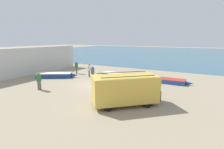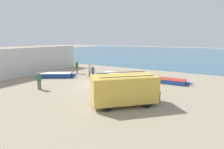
# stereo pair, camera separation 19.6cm
# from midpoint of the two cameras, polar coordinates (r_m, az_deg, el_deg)

# --- Properties ---
(ground_plane) EXTENTS (200.00, 200.00, 0.00)m
(ground_plane) POSITION_cam_midpoint_polar(r_m,az_deg,el_deg) (19.07, -4.95, -3.36)
(ground_plane) COLOR gray
(sea_water) EXTENTS (120.00, 80.00, 0.01)m
(sea_water) POSITION_cam_midpoint_polar(r_m,az_deg,el_deg) (68.16, 20.71, 6.71)
(sea_water) COLOR #33607A
(sea_water) RESTS_ON ground_plane
(harbor_wall) EXTENTS (0.50, 15.50, 3.75)m
(harbor_wall) POSITION_cam_midpoint_polar(r_m,az_deg,el_deg) (27.08, -23.50, 4.20)
(harbor_wall) COLOR silver
(harbor_wall) RESTS_ON ground_plane
(parked_van) EXTENTS (4.96, 4.78, 2.37)m
(parked_van) POSITION_cam_midpoint_polar(r_m,az_deg,el_deg) (13.10, 4.47, -4.71)
(parked_van) COLOR gold
(parked_van) RESTS_ON ground_plane
(fishing_rowboat_0) EXTENTS (4.96, 3.58, 0.60)m
(fishing_rowboat_0) POSITION_cam_midpoint_polar(r_m,az_deg,el_deg) (23.68, -17.55, -0.18)
(fishing_rowboat_0) COLOR navy
(fishing_rowboat_0) RESTS_ON ground_plane
(fishing_rowboat_1) EXTENTS (4.24, 2.23, 0.51)m
(fishing_rowboat_1) POSITION_cam_midpoint_polar(r_m,az_deg,el_deg) (22.90, 0.93, -0.14)
(fishing_rowboat_1) COLOR #2D66AD
(fishing_rowboat_1) RESTS_ON ground_plane
(fishing_rowboat_2) EXTENTS (4.95, 1.48, 0.49)m
(fishing_rowboat_2) POSITION_cam_midpoint_polar(r_m,az_deg,el_deg) (20.73, 17.94, -1.98)
(fishing_rowboat_2) COLOR #234CA3
(fishing_rowboat_2) RESTS_ON ground_plane
(fisherman_0) EXTENTS (0.46, 0.46, 1.76)m
(fisherman_0) POSITION_cam_midpoint_polar(r_m,az_deg,el_deg) (23.00, -7.17, 1.84)
(fisherman_0) COLOR #5B564C
(fisherman_0) RESTS_ON ground_plane
(fisherman_1) EXTENTS (0.46, 0.46, 1.74)m
(fisherman_1) POSITION_cam_midpoint_polar(r_m,az_deg,el_deg) (18.41, -22.49, -1.42)
(fisherman_1) COLOR #5B564C
(fisherman_1) RESTS_ON ground_plane
(fisherman_2) EXTENTS (0.48, 0.48, 1.82)m
(fisherman_2) POSITION_cam_midpoint_polar(r_m,az_deg,el_deg) (25.42, -11.19, 2.72)
(fisherman_2) COLOR #5B564C
(fisherman_2) RESTS_ON ground_plane
(fisherman_3) EXTENTS (0.44, 0.44, 1.68)m
(fisherman_3) POSITION_cam_midpoint_polar(r_m,az_deg,el_deg) (21.27, -6.01, 0.96)
(fisherman_3) COLOR #38383D
(fisherman_3) RESTS_ON ground_plane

